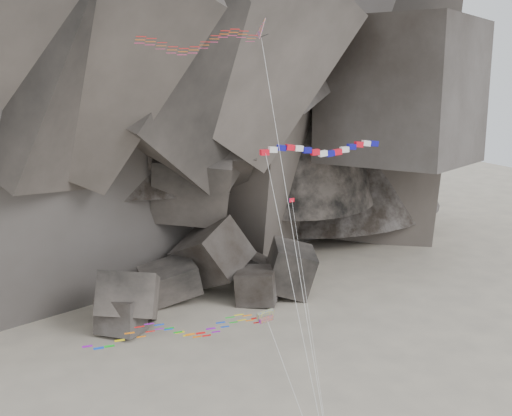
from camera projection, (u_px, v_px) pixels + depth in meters
name	position (u px, v px, depth m)	size (l,w,h in m)	color
boulder_field	(169.00, 289.00, 83.71)	(61.08, 18.06, 11.35)	#47423F
delta_kite	(194.00, 41.00, 48.69)	(10.84, 16.25, 33.68)	red
banner_kite	(321.00, 151.00, 53.16)	(11.32, 14.50, 23.67)	red
parafoil_kite	(173.00, 330.00, 44.89)	(15.55, 8.63, 12.50)	#D4C40B
pennant_kite	(302.00, 269.00, 50.97)	(3.63, 14.19, 19.09)	red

